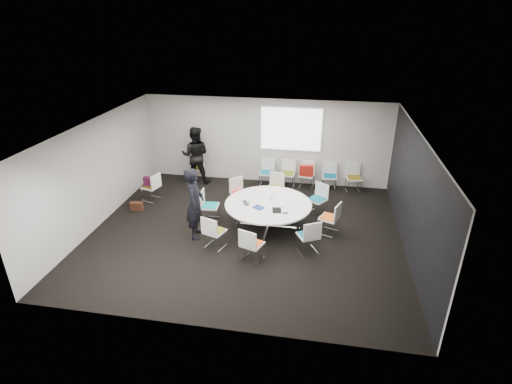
% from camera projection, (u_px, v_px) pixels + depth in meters
% --- Properties ---
extents(room_shell, '(8.08, 7.08, 2.88)m').
position_uv_depth(room_shell, '(249.00, 184.00, 9.89)').
color(room_shell, black).
rests_on(room_shell, ground).
extents(conference_table, '(2.26, 2.26, 0.73)m').
position_uv_depth(conference_table, '(268.00, 210.00, 10.48)').
color(conference_table, silver).
rests_on(conference_table, ground).
extents(projection_screen, '(1.90, 0.03, 1.35)m').
position_uv_depth(projection_screen, '(291.00, 129.00, 12.69)').
color(projection_screen, white).
rests_on(projection_screen, room_shell).
extents(chair_ring_a, '(0.58, 0.59, 0.88)m').
position_uv_depth(chair_ring_a, '(329.00, 224.00, 10.35)').
color(chair_ring_a, silver).
rests_on(chair_ring_a, ground).
extents(chair_ring_b, '(0.63, 0.63, 0.88)m').
position_uv_depth(chair_ring_b, '(317.00, 205.00, 11.34)').
color(chair_ring_b, silver).
rests_on(chair_ring_b, ground).
extents(chair_ring_c, '(0.54, 0.53, 0.88)m').
position_uv_depth(chair_ring_c, '(275.00, 193.00, 12.05)').
color(chair_ring_c, silver).
rests_on(chair_ring_c, ground).
extents(chair_ring_d, '(0.64, 0.64, 0.88)m').
position_uv_depth(chair_ring_d, '(240.00, 199.00, 11.71)').
color(chair_ring_d, silver).
rests_on(chair_ring_d, ground).
extents(chair_ring_e, '(0.48, 0.49, 0.88)m').
position_uv_depth(chair_ring_e, '(210.00, 211.00, 10.97)').
color(chair_ring_e, silver).
rests_on(chair_ring_e, ground).
extents(chair_ring_f, '(0.59, 0.58, 0.88)m').
position_uv_depth(chair_ring_f, '(215.00, 237.00, 9.73)').
color(chair_ring_f, silver).
rests_on(chair_ring_f, ground).
extents(chair_ring_g, '(0.59, 0.58, 0.88)m').
position_uv_depth(chair_ring_g, '(252.00, 250.00, 9.20)').
color(chair_ring_g, silver).
rests_on(chair_ring_g, ground).
extents(chair_ring_h, '(0.62, 0.61, 0.88)m').
position_uv_depth(chair_ring_h, '(308.00, 242.00, 9.55)').
color(chair_ring_h, silver).
rests_on(chair_ring_h, ground).
extents(chair_back_a, '(0.48, 0.46, 0.88)m').
position_uv_depth(chair_back_a, '(267.00, 178.00, 13.16)').
color(chair_back_a, silver).
rests_on(chair_back_a, ground).
extents(chair_back_b, '(0.49, 0.48, 0.88)m').
position_uv_depth(chair_back_b, '(287.00, 178.00, 13.09)').
color(chair_back_b, silver).
rests_on(chair_back_b, ground).
extents(chair_back_c, '(0.52, 0.51, 0.88)m').
position_uv_depth(chair_back_c, '(306.00, 180.00, 12.99)').
color(chair_back_c, silver).
rests_on(chair_back_c, ground).
extents(chair_back_d, '(0.48, 0.47, 0.88)m').
position_uv_depth(chair_back_d, '(329.00, 181.00, 12.88)').
color(chair_back_d, silver).
rests_on(chair_back_d, ground).
extents(chair_back_e, '(0.53, 0.52, 0.88)m').
position_uv_depth(chair_back_e, '(353.00, 183.00, 12.76)').
color(chair_back_e, silver).
rests_on(chair_back_e, ground).
extents(chair_spare_left, '(0.55, 0.56, 0.88)m').
position_uv_depth(chair_spare_left, '(152.00, 192.00, 12.14)').
color(chair_spare_left, silver).
rests_on(chair_spare_left, ground).
extents(chair_person_back, '(0.57, 0.56, 0.88)m').
position_uv_depth(chair_person_back, '(198.00, 172.00, 13.56)').
color(chair_person_back, silver).
rests_on(chair_person_back, ground).
extents(person_main, '(0.54, 0.74, 1.87)m').
position_uv_depth(person_main, '(195.00, 203.00, 9.94)').
color(person_main, black).
rests_on(person_main, ground).
extents(person_back, '(1.02, 0.84, 1.91)m').
position_uv_depth(person_back, '(195.00, 155.00, 13.13)').
color(person_back, black).
rests_on(person_back, ground).
extents(laptop, '(0.31, 0.37, 0.02)m').
position_uv_depth(laptop, '(248.00, 203.00, 10.41)').
color(laptop, '#333338').
rests_on(laptop, conference_table).
extents(laptop_lid, '(0.08, 0.30, 0.22)m').
position_uv_depth(laptop_lid, '(249.00, 197.00, 10.47)').
color(laptop_lid, silver).
rests_on(laptop_lid, conference_table).
extents(notebook_black, '(0.26, 0.33, 0.02)m').
position_uv_depth(notebook_black, '(277.00, 210.00, 10.03)').
color(notebook_black, black).
rests_on(notebook_black, conference_table).
extents(tablet_folio, '(0.33, 0.31, 0.03)m').
position_uv_depth(tablet_folio, '(259.00, 207.00, 10.17)').
color(tablet_folio, navy).
rests_on(tablet_folio, conference_table).
extents(papers_right, '(0.34, 0.27, 0.00)m').
position_uv_depth(papers_right, '(287.00, 199.00, 10.64)').
color(papers_right, white).
rests_on(papers_right, conference_table).
extents(papers_front, '(0.36, 0.33, 0.00)m').
position_uv_depth(papers_front, '(291.00, 207.00, 10.21)').
color(papers_front, silver).
rests_on(papers_front, conference_table).
extents(cup, '(0.08, 0.08, 0.09)m').
position_uv_depth(cup, '(271.00, 198.00, 10.61)').
color(cup, white).
rests_on(cup, conference_table).
extents(phone, '(0.15, 0.11, 0.01)m').
position_uv_depth(phone, '(286.00, 213.00, 9.91)').
color(phone, black).
rests_on(phone, conference_table).
extents(maroon_bag, '(0.41, 0.16, 0.28)m').
position_uv_depth(maroon_bag, '(150.00, 181.00, 12.00)').
color(maroon_bag, '#43122D').
rests_on(maroon_bag, chair_spare_left).
extents(brown_bag, '(0.37, 0.19, 0.24)m').
position_uv_depth(brown_bag, '(137.00, 206.00, 11.60)').
color(brown_bag, '#371C11').
rests_on(brown_bag, ground).
extents(red_jacket, '(0.44, 0.16, 0.36)m').
position_uv_depth(red_jacket, '(307.00, 170.00, 12.61)').
color(red_jacket, '#A22013').
rests_on(red_jacket, chair_back_c).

